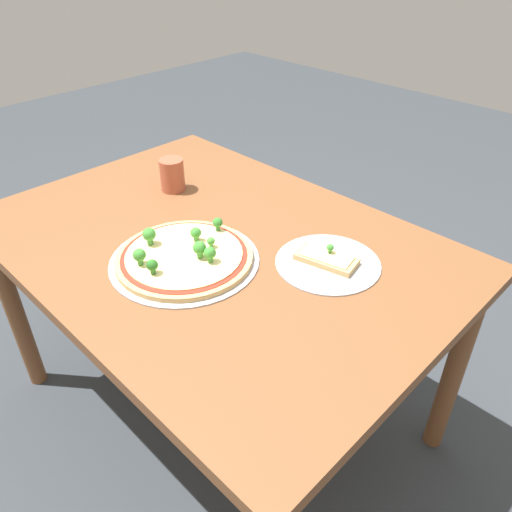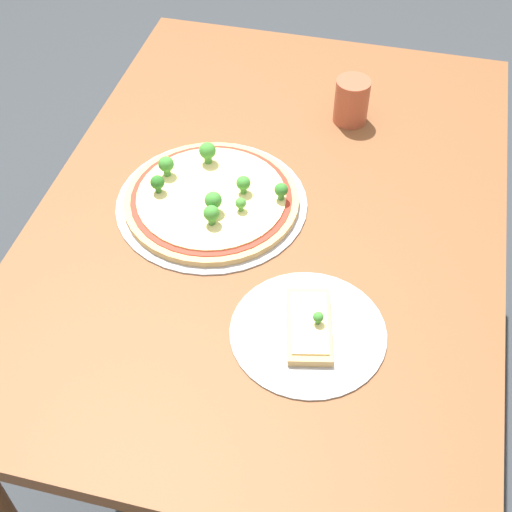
{
  "view_description": "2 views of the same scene",
  "coord_description": "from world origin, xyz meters",
  "px_view_note": "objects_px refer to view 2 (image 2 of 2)",
  "views": [
    {
      "loc": [
        -0.92,
        0.76,
        1.49
      ],
      "look_at": [
        -0.16,
        -0.0,
        0.75
      ],
      "focal_mm": 35.0,
      "sensor_mm": 36.0,
      "label": 1
    },
    {
      "loc": [
        -1.05,
        -0.22,
        1.75
      ],
      "look_at": [
        -0.16,
        -0.0,
        0.75
      ],
      "focal_mm": 50.0,
      "sensor_mm": 36.0,
      "label": 2
    }
  ],
  "objects_px": {
    "pizza_tray_whole": "(211,198)",
    "pizza_tray_slice": "(309,329)",
    "dining_table": "(272,234)",
    "drinking_cup": "(352,101)"
  },
  "relations": [
    {
      "from": "dining_table",
      "to": "pizza_tray_whole",
      "type": "relative_size",
      "value": 3.38
    },
    {
      "from": "pizza_tray_whole",
      "to": "pizza_tray_slice",
      "type": "distance_m",
      "value": 0.38
    },
    {
      "from": "dining_table",
      "to": "drinking_cup",
      "type": "height_order",
      "value": "drinking_cup"
    },
    {
      "from": "pizza_tray_whole",
      "to": "pizza_tray_slice",
      "type": "bearing_deg",
      "value": -136.94
    },
    {
      "from": "pizza_tray_slice",
      "to": "drinking_cup",
      "type": "relative_size",
      "value": 2.6
    },
    {
      "from": "dining_table",
      "to": "pizza_tray_slice",
      "type": "bearing_deg",
      "value": -155.94
    },
    {
      "from": "pizza_tray_slice",
      "to": "dining_table",
      "type": "bearing_deg",
      "value": 24.06
    },
    {
      "from": "dining_table",
      "to": "pizza_tray_whole",
      "type": "bearing_deg",
      "value": 100.8
    },
    {
      "from": "dining_table",
      "to": "pizza_tray_whole",
      "type": "distance_m",
      "value": 0.16
    },
    {
      "from": "drinking_cup",
      "to": "pizza_tray_whole",
      "type": "bearing_deg",
      "value": 146.29
    }
  ]
}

